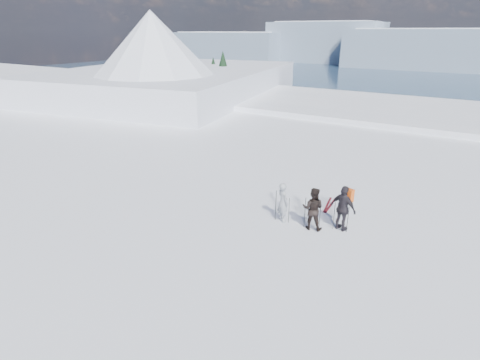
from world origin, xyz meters
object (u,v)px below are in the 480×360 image
object	(u,v)px
skier_grey	(283,202)
skier_pack	(343,208)
skier_dark	(313,209)
skis_loose	(329,205)

from	to	relation	value
skier_grey	skier_pack	bearing A→B (deg)	-132.21
skier_grey	skier_dark	world-z (taller)	skier_dark
skier_grey	skier_dark	xyz separation A→B (m)	(1.32, -0.01, 0.04)
skier_dark	skier_pack	bearing A→B (deg)	-163.92
skier_dark	skis_loose	xyz separation A→B (m)	(-0.09, 2.46, -0.88)
skier_pack	skis_loose	world-z (taller)	skier_pack
skier_dark	skis_loose	size ratio (longest dim) A/B	1.05
skier_grey	skier_pack	size ratio (longest dim) A/B	0.90
skis_loose	skier_grey	bearing A→B (deg)	-116.69
skier_pack	skis_loose	size ratio (longest dim) A/B	1.12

